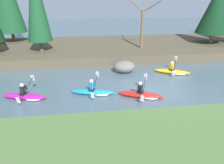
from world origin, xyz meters
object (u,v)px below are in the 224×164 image
kayaker_middle (143,94)px  kayaker_far_back (26,96)px  kayaker_trailing (94,92)px  boulder_midstream (124,67)px  kayaker_lead (173,71)px

kayaker_middle → kayaker_far_back: bearing=-165.4°
kayaker_trailing → boulder_midstream: 4.65m
kayaker_far_back → boulder_midstream: size_ratio=1.61×
kayaker_trailing → kayaker_far_back: bearing=-165.6°
kayaker_middle → kayaker_far_back: 6.98m
kayaker_far_back → boulder_midstream: bearing=45.5°
kayaker_middle → kayaker_trailing: bearing=-175.3°
kayaker_trailing → kayaker_middle: bearing=-2.7°
kayaker_lead → boulder_midstream: bearing=-166.6°
kayaker_middle → kayaker_trailing: (-2.88, 0.82, 0.00)m
kayaker_far_back → boulder_midstream: 7.77m
kayaker_lead → kayaker_trailing: size_ratio=0.97×
kayaker_far_back → boulder_midstream: (6.71, 3.91, 0.29)m
kayaker_middle → kayaker_trailing: same height
kayaker_lead → kayaker_middle: bearing=-107.0°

